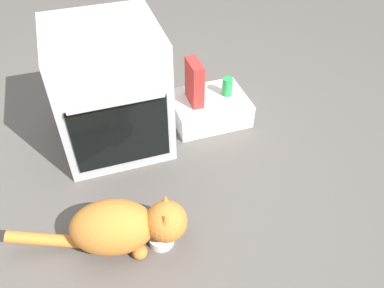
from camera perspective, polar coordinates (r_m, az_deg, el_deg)
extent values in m
plane|color=#56514C|center=(2.17, -10.12, -5.79)|extent=(8.00, 8.00, 0.00)
cube|color=#B7BABF|center=(2.23, -12.18, 7.98)|extent=(0.60, 0.59, 0.74)
cube|color=black|center=(2.05, -10.46, 1.35)|extent=(0.51, 0.01, 0.40)
cylinder|color=silver|center=(1.89, -11.13, 5.88)|extent=(0.48, 0.02, 0.02)
cube|color=white|center=(2.52, 2.57, 5.36)|extent=(0.48, 0.37, 0.16)
cylinder|color=white|center=(1.90, -4.61, -13.92)|extent=(0.12, 0.12, 0.05)
sphere|color=brown|center=(1.88, -4.64, -13.63)|extent=(0.07, 0.07, 0.07)
ellipsoid|color=#C6752D|center=(1.82, -11.77, -12.01)|extent=(0.44, 0.35, 0.26)
sphere|color=#C6752D|center=(1.78, -3.83, -11.42)|extent=(0.19, 0.19, 0.19)
cone|color=#C6752D|center=(1.76, -3.97, -8.63)|extent=(0.07, 0.07, 0.09)
cone|color=#C6752D|center=(1.69, -3.90, -11.42)|extent=(0.07, 0.07, 0.09)
cylinder|color=#C6752D|center=(1.95, -21.25, -13.11)|extent=(0.34, 0.14, 0.14)
sphere|color=#C6752D|center=(1.93, -7.66, -12.09)|extent=(0.07, 0.07, 0.07)
sphere|color=#C6752D|center=(1.86, -7.78, -15.65)|extent=(0.07, 0.07, 0.07)
cylinder|color=green|center=(2.49, 5.28, 8.52)|extent=(0.07, 0.07, 0.12)
cube|color=#B72D28|center=(2.37, 0.39, 9.16)|extent=(0.07, 0.18, 0.28)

